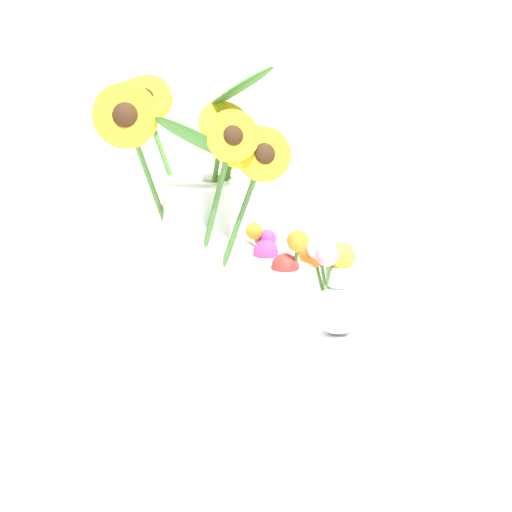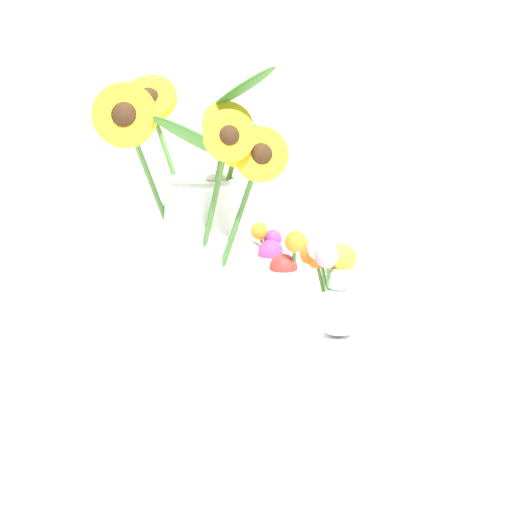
# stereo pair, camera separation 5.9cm
# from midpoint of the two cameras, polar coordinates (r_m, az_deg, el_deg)

# --- Properties ---
(ground_plane) EXTENTS (6.00, 6.00, 0.00)m
(ground_plane) POSITION_cam_midpoint_polar(r_m,az_deg,el_deg) (0.90, 0.83, -9.36)
(ground_plane) COLOR silver
(serving_tray) EXTENTS (0.42, 0.42, 0.02)m
(serving_tray) POSITION_cam_midpoint_polar(r_m,az_deg,el_deg) (0.96, 1.76, -6.94)
(serving_tray) COLOR white
(serving_tray) RESTS_ON ground_plane
(mason_jar_sunflowers) EXTENTS (0.25, 0.21, 0.36)m
(mason_jar_sunflowers) POSITION_cam_midpoint_polar(r_m,az_deg,el_deg) (0.94, -2.58, 2.51)
(mason_jar_sunflowers) COLOR silver
(mason_jar_sunflowers) RESTS_ON serving_tray
(vase_small_center) EXTENTS (0.06, 0.06, 0.15)m
(vase_small_center) POSITION_cam_midpoint_polar(r_m,az_deg,el_deg) (0.91, 4.33, -3.23)
(vase_small_center) COLOR white
(vase_small_center) RESTS_ON serving_tray
(vase_bulb_right) EXTENTS (0.08, 0.08, 0.13)m
(vase_bulb_right) POSITION_cam_midpoint_polar(r_m,az_deg,el_deg) (0.95, 8.03, -2.67)
(vase_bulb_right) COLOR white
(vase_bulb_right) RESTS_ON serving_tray
(vase_small_back) EXTENTS (0.08, 0.07, 0.13)m
(vase_small_back) POSITION_cam_midpoint_polar(r_m,az_deg,el_deg) (1.05, 2.50, -1.36)
(vase_small_back) COLOR white
(vase_small_back) RESTS_ON serving_tray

